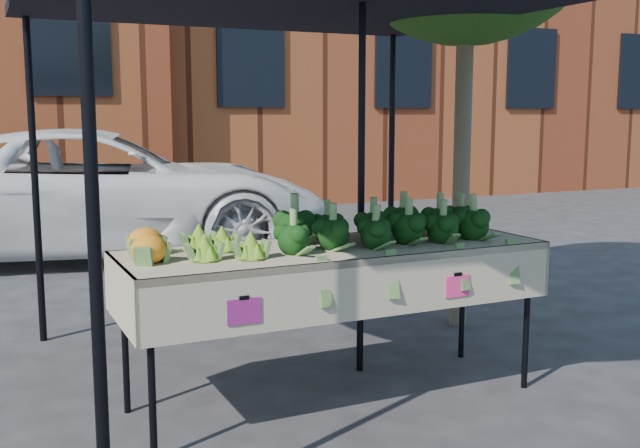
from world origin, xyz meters
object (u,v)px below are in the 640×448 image
at_px(table, 335,324).
at_px(street_tree, 464,81).
at_px(canopy, 304,158).
at_px(vehicle, 94,24).

xyz_separation_m(table, street_tree, (1.56, 1.01, 1.43)).
distance_m(canopy, street_tree, 1.72).
relative_size(table, street_tree, 0.64).
relative_size(table, vehicle, 0.46).
bearing_deg(canopy, street_tree, 19.59).
bearing_deg(table, canopy, 88.16).
bearing_deg(canopy, vehicle, 96.27).
distance_m(table, vehicle, 5.68).
xyz_separation_m(canopy, street_tree, (1.55, 0.55, 0.51)).
bearing_deg(street_tree, canopy, -160.41).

